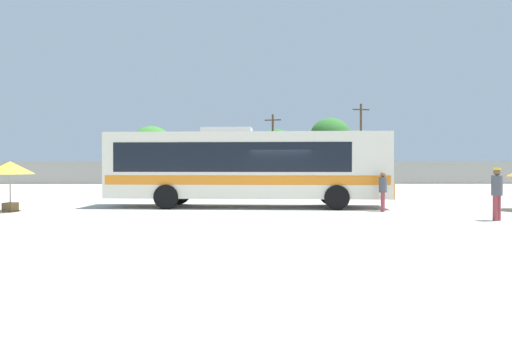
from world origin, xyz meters
The scene contains 15 objects.
ground_plane centered at (0.00, 10.00, 0.00)m, with size 300.00×300.00×0.00m, color #A3A099.
perimeter_wall centered at (0.00, 26.21, 1.16)m, with size 80.00×0.30×2.31m, color #9E998C.
coach_bus_cream_orange centered at (-1.52, 0.43, 1.88)m, with size 12.43×3.32×3.52m.
attendant_by_bus_door centered at (4.05, -1.72, 0.90)m, with size 0.42×0.42×1.60m.
passenger_waiting_on_apron centered at (7.01, -4.72, 1.01)m, with size 0.47×0.47×1.77m.
vendor_umbrella_near_gate_yellow centered at (-10.88, -1.57, 1.69)m, with size 1.83×1.83×2.01m.
parked_car_leftmost_white centered at (-9.32, 23.42, 0.78)m, with size 4.36×2.13×1.47m.
parked_car_second_maroon centered at (-3.81, 23.08, 0.79)m, with size 4.24×2.16×1.49m.
parked_car_third_silver centered at (3.65, 22.54, 0.81)m, with size 4.27×2.18×1.54m.
utility_pole_near centered at (1.07, 29.74, 3.89)m, with size 1.77×0.60×7.42m.
utility_pole_far centered at (10.25, 27.82, 4.35)m, with size 1.80×0.38×8.33m.
roadside_tree_left centered at (-12.56, 31.54, 4.33)m, with size 4.59×4.59×6.29m.
roadside_tree_midleft centered at (1.52, 31.98, 4.28)m, with size 4.06×4.06×6.02m.
roadside_tree_midright centered at (7.68, 31.65, 5.31)m, with size 4.50×4.50×7.24m.
roadside_tree_right centered at (11.37, 32.94, 3.92)m, with size 4.77×4.77×5.95m.
Camera 1 is at (-1.18, -19.83, 1.84)m, focal length 31.89 mm.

